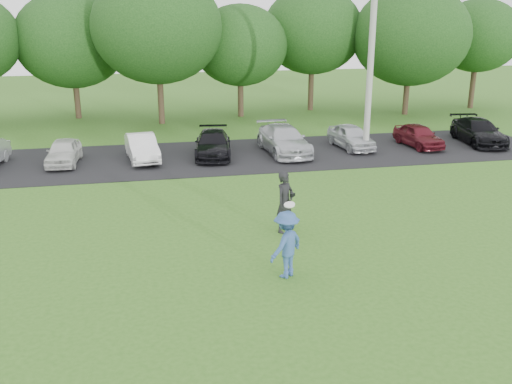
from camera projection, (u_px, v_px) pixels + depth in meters
ground at (284, 285)px, 14.06m from camera, size 100.00×100.00×0.00m
parking_lot at (215, 157)px, 26.18m from camera, size 32.00×6.50×0.03m
utility_pole at (372, 44)px, 25.21m from camera, size 0.28×0.28×10.00m
frisbee_player at (286, 244)px, 14.25m from camera, size 1.28×1.21×1.97m
camera_bystander at (285, 202)px, 17.15m from camera, size 0.82×0.78×1.89m
parked_cars at (238, 143)px, 26.23m from camera, size 28.48×4.44×1.26m
tree_row at (216, 36)px, 34.07m from camera, size 42.39×9.85×8.64m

